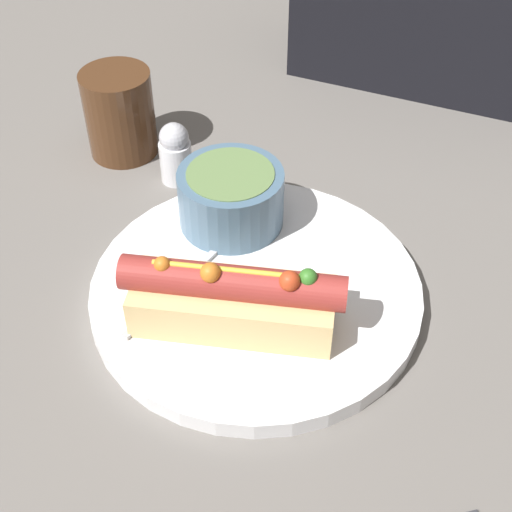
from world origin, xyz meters
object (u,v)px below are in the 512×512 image
Objects in this scene: spoon at (218,247)px; salt_shaker at (175,153)px; soup_bowl at (231,195)px; hot_dog at (236,299)px; drinking_glass at (120,114)px.

salt_shaker is (-0.10, 0.10, 0.01)m from spoon.
soup_bowl is 0.05m from spoon.
soup_bowl is at bearing 101.51° from hot_dog.
hot_dog is 1.83× the size of soup_bowl.
salt_shaker is (-0.15, 0.17, -0.01)m from hot_dog.
hot_dog is 1.91× the size of drinking_glass.
hot_dog is 0.13m from soup_bowl.
spoon is 0.22m from drinking_glass.
hot_dog is at bearing -49.57° from salt_shaker.
spoon is 2.54× the size of salt_shaker.
soup_bowl is 0.19m from drinking_glass.
drinking_glass is at bearing 163.27° from salt_shaker.
soup_bowl is at bearing 18.37° from spoon.
spoon is at bearing -82.53° from soup_bowl.
spoon is at bearing -35.39° from drinking_glass.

